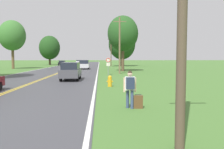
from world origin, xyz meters
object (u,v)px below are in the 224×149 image
car_silver_suv_mid_far (85,64)px  car_white_hatchback_horizon (79,61)px  fire_hydrant (110,81)px  tree_far_back (50,48)px  car_dark_grey_suv_mid_near (71,71)px  tree_mid_treeline (122,44)px  suitcase (138,102)px  tree_left_verge (12,36)px  traffic_sign (108,62)px  tree_right_cluster (123,34)px  car_red_hatchback_receding (83,64)px  car_black_sedan_distant (62,63)px  hitchhiker_person (130,86)px

car_silver_suv_mid_far → car_white_hatchback_horizon: (-5.54, 49.59, -0.23)m
fire_hydrant → car_silver_suv_mid_far: bearing=97.6°
tree_far_back → car_dark_grey_suv_mid_near: bearing=-76.0°
fire_hydrant → tree_mid_treeline: 45.47m
suitcase → tree_left_verge: bearing=27.7°
traffic_sign → tree_mid_treeline: tree_mid_treeline is taller
suitcase → car_white_hatchback_horizon: 86.61m
tree_mid_treeline → car_white_hatchback_horizon: tree_mid_treeline is taller
tree_mid_treeline → tree_far_back: size_ratio=1.11×
car_silver_suv_mid_far → tree_right_cluster: bearing=40.6°
tree_mid_treeline → car_dark_grey_suv_mid_near: (-8.83, -39.16, -4.87)m
fire_hydrant → tree_mid_treeline: bearing=83.5°
fire_hydrant → tree_far_back: bearing=106.2°
tree_mid_treeline → car_red_hatchback_receding: bearing=-168.7°
tree_right_cluster → car_silver_suv_mid_far: tree_right_cluster is taller
car_black_sedan_distant → fire_hydrant: bearing=-165.9°
traffic_sign → car_black_sedan_distant: bearing=107.0°
car_silver_suv_mid_far → car_black_sedan_distant: car_silver_suv_mid_far is taller
traffic_sign → car_dark_grey_suv_mid_near: (-3.99, -6.29, -0.74)m
tree_far_back → car_dark_grey_suv_mid_near: 51.40m
hitchhiker_person → car_silver_suv_mid_far: car_silver_suv_mid_far is taller
car_dark_grey_suv_mid_near → car_white_hatchback_horizon: (-5.62, 72.31, -0.24)m
suitcase → tree_left_verge: 43.28m
suitcase → car_black_sedan_distant: 60.72m
suitcase → traffic_sign: traffic_sign is taller
traffic_sign → car_silver_suv_mid_far: (-4.07, 16.44, -0.75)m
tree_far_back → fire_hydrant: bearing=-73.8°
suitcase → car_silver_suv_mid_far: car_silver_suv_mid_far is taller
car_white_hatchback_horizon → traffic_sign: bearing=-170.5°
suitcase → car_white_hatchback_horizon: size_ratio=0.17×
hitchhiker_person → fire_hydrant: (-0.55, 7.99, -0.58)m
tree_right_cluster → car_red_hatchback_receding: bearing=110.3°
tree_left_verge → car_red_hatchback_receding: size_ratio=2.68×
traffic_sign → fire_hydrant: bearing=-91.4°
tree_left_verge → car_black_sedan_distant: bearing=73.0°
tree_mid_treeline → tree_right_cluster: size_ratio=1.09×
car_black_sedan_distant → tree_right_cluster: bearing=-153.1°
car_black_sedan_distant → car_red_hatchback_receding: bearing=-141.3°
car_silver_suv_mid_far → car_black_sedan_distant: (-7.99, 22.97, -0.21)m
tree_far_back → car_red_hatchback_receding: 17.30m
car_silver_suv_mid_far → car_white_hatchback_horizon: car_silver_suv_mid_far is taller
traffic_sign → tree_left_verge: tree_left_verge is taller
car_silver_suv_mid_far → tree_left_verge: bearing=-98.0°
tree_mid_treeline → fire_hydrant: bearing=-96.5°
fire_hydrant → car_dark_grey_suv_mid_near: 6.82m
fire_hydrant → hitchhiker_person: bearing=-86.0°
tree_mid_treeline → car_black_sedan_distant: size_ratio=2.41×
tree_mid_treeline → car_black_sedan_distant: (-16.90, 6.53, -5.08)m
tree_left_verge → car_black_sedan_distant: size_ratio=2.36×
fire_hydrant → traffic_sign: bearing=88.6°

